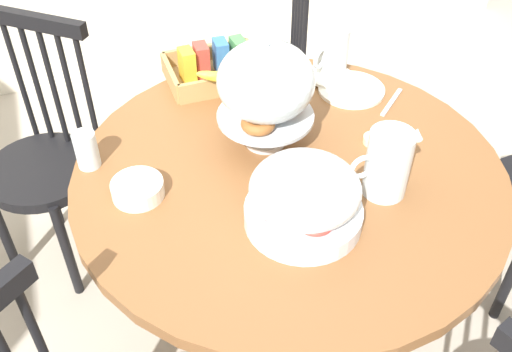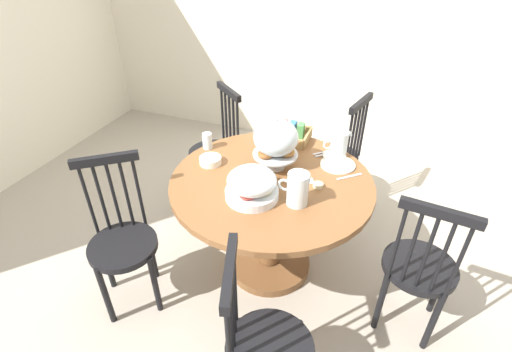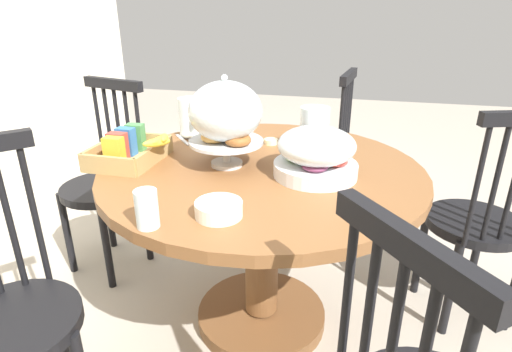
{
  "view_description": "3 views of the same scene",
  "coord_description": "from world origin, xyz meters",
  "px_view_note": "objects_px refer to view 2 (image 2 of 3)",
  "views": [
    {
      "loc": [
        -0.37,
        -1.25,
        1.83
      ],
      "look_at": [
        0.04,
        -0.1,
        0.74
      ],
      "focal_mm": 41.39,
      "sensor_mm": 36.0,
      "label": 1
    },
    {
      "loc": [
        0.72,
        -1.89,
        2.03
      ],
      "look_at": [
        0.04,
        -0.1,
        0.74
      ],
      "focal_mm": 26.68,
      "sensor_mm": 36.0,
      "label": 2
    },
    {
      "loc": [
        -1.3,
        -0.43,
        1.32
      ],
      "look_at": [
        0.04,
        -0.1,
        0.74
      ],
      "focal_mm": 29.3,
      "sensor_mm": 36.0,
      "label": 3
    }
  ],
  "objects_px": {
    "dining_table": "(271,206)",
    "pastry_stand_with_dome": "(276,139)",
    "fruit_platter_covered": "(252,185)",
    "milk_pitcher": "(338,145)",
    "windsor_chair_by_cabinet": "(264,349)",
    "windsor_chair_facing_door": "(419,269)",
    "china_plate_small": "(334,156)",
    "cereal_basket": "(287,133)",
    "butter_dish": "(318,185)",
    "windsor_chair_host_seat": "(216,152)",
    "cereal_bowl": "(210,160)",
    "orange_juice_pitcher": "(298,190)",
    "drinking_glass": "(207,141)",
    "windsor_chair_near_window": "(123,243)",
    "windsor_chair_far_side": "(336,157)",
    "china_plate_large": "(338,165)"
  },
  "relations": [
    {
      "from": "windsor_chair_facing_door",
      "to": "cereal_bowl",
      "type": "bearing_deg",
      "value": 172.65
    },
    {
      "from": "cereal_bowl",
      "to": "windsor_chair_far_side",
      "type": "bearing_deg",
      "value": 51.35
    },
    {
      "from": "butter_dish",
      "to": "windsor_chair_facing_door",
      "type": "bearing_deg",
      "value": -14.62
    },
    {
      "from": "dining_table",
      "to": "windsor_chair_far_side",
      "type": "relative_size",
      "value": 1.25
    },
    {
      "from": "china_plate_small",
      "to": "butter_dish",
      "type": "height_order",
      "value": "same"
    },
    {
      "from": "fruit_platter_covered",
      "to": "milk_pitcher",
      "type": "distance_m",
      "value": 0.72
    },
    {
      "from": "fruit_platter_covered",
      "to": "butter_dish",
      "type": "xyz_separation_m",
      "value": [
        0.32,
        0.23,
        -0.07
      ]
    },
    {
      "from": "windsor_chair_near_window",
      "to": "windsor_chair_by_cabinet",
      "type": "relative_size",
      "value": 1.0
    },
    {
      "from": "windsor_chair_by_cabinet",
      "to": "milk_pitcher",
      "type": "bearing_deg",
      "value": 87.93
    },
    {
      "from": "windsor_chair_near_window",
      "to": "cereal_bowl",
      "type": "bearing_deg",
      "value": 61.43
    },
    {
      "from": "windsor_chair_host_seat",
      "to": "pastry_stand_with_dome",
      "type": "bearing_deg",
      "value": -35.86
    },
    {
      "from": "windsor_chair_far_side",
      "to": "windsor_chair_host_seat",
      "type": "relative_size",
      "value": 1.0
    },
    {
      "from": "windsor_chair_facing_door",
      "to": "pastry_stand_with_dome",
      "type": "distance_m",
      "value": 1.08
    },
    {
      "from": "china_plate_small",
      "to": "drinking_glass",
      "type": "height_order",
      "value": "drinking_glass"
    },
    {
      "from": "fruit_platter_covered",
      "to": "orange_juice_pitcher",
      "type": "distance_m",
      "value": 0.25
    },
    {
      "from": "milk_pitcher",
      "to": "cereal_basket",
      "type": "height_order",
      "value": "milk_pitcher"
    },
    {
      "from": "dining_table",
      "to": "windsor_chair_far_side",
      "type": "bearing_deg",
      "value": 73.92
    },
    {
      "from": "windsor_chair_facing_door",
      "to": "fruit_platter_covered",
      "type": "relative_size",
      "value": 3.25
    },
    {
      "from": "fruit_platter_covered",
      "to": "drinking_glass",
      "type": "relative_size",
      "value": 2.73
    },
    {
      "from": "pastry_stand_with_dome",
      "to": "china_plate_small",
      "type": "bearing_deg",
      "value": 36.73
    },
    {
      "from": "drinking_glass",
      "to": "dining_table",
      "type": "bearing_deg",
      "value": -21.0
    },
    {
      "from": "pastry_stand_with_dome",
      "to": "milk_pitcher",
      "type": "relative_size",
      "value": 1.95
    },
    {
      "from": "pastry_stand_with_dome",
      "to": "china_plate_small",
      "type": "xyz_separation_m",
      "value": [
        0.33,
        0.24,
        -0.18
      ]
    },
    {
      "from": "windsor_chair_by_cabinet",
      "to": "windsor_chair_facing_door",
      "type": "bearing_deg",
      "value": 49.21
    },
    {
      "from": "windsor_chair_near_window",
      "to": "windsor_chair_by_cabinet",
      "type": "bearing_deg",
      "value": -18.25
    },
    {
      "from": "drinking_glass",
      "to": "cereal_basket",
      "type": "bearing_deg",
      "value": 33.86
    },
    {
      "from": "windsor_chair_facing_door",
      "to": "butter_dish",
      "type": "distance_m",
      "value": 0.71
    },
    {
      "from": "windsor_chair_near_window",
      "to": "fruit_platter_covered",
      "type": "height_order",
      "value": "windsor_chair_near_window"
    },
    {
      "from": "orange_juice_pitcher",
      "to": "china_plate_large",
      "type": "distance_m",
      "value": 0.49
    },
    {
      "from": "drinking_glass",
      "to": "windsor_chair_near_window",
      "type": "bearing_deg",
      "value": -105.48
    },
    {
      "from": "windsor_chair_facing_door",
      "to": "pastry_stand_with_dome",
      "type": "height_order",
      "value": "pastry_stand_with_dome"
    },
    {
      "from": "windsor_chair_host_seat",
      "to": "cereal_bowl",
      "type": "bearing_deg",
      "value": -65.92
    },
    {
      "from": "windsor_chair_near_window",
      "to": "cereal_basket",
      "type": "xyz_separation_m",
      "value": [
        0.67,
        1.05,
        0.33
      ]
    },
    {
      "from": "windsor_chair_host_seat",
      "to": "orange_juice_pitcher",
      "type": "xyz_separation_m",
      "value": [
        0.88,
        -0.78,
        0.37
      ]
    },
    {
      "from": "dining_table",
      "to": "windsor_chair_by_cabinet",
      "type": "height_order",
      "value": "windsor_chair_by_cabinet"
    },
    {
      "from": "pastry_stand_with_dome",
      "to": "drinking_glass",
      "type": "bearing_deg",
      "value": 172.2
    },
    {
      "from": "dining_table",
      "to": "pastry_stand_with_dome",
      "type": "bearing_deg",
      "value": 100.05
    },
    {
      "from": "windsor_chair_host_seat",
      "to": "cereal_bowl",
      "type": "distance_m",
      "value": 0.7
    },
    {
      "from": "pastry_stand_with_dome",
      "to": "fruit_platter_covered",
      "type": "bearing_deg",
      "value": -93.83
    },
    {
      "from": "milk_pitcher",
      "to": "butter_dish",
      "type": "xyz_separation_m",
      "value": [
        -0.04,
        -0.39,
        -0.07
      ]
    },
    {
      "from": "windsor_chair_facing_door",
      "to": "cereal_basket",
      "type": "relative_size",
      "value": 3.09
    },
    {
      "from": "windsor_chair_by_cabinet",
      "to": "butter_dish",
      "type": "relative_size",
      "value": 16.25
    },
    {
      "from": "windsor_chair_near_window",
      "to": "china_plate_small",
      "type": "bearing_deg",
      "value": 41.51
    },
    {
      "from": "windsor_chair_near_window",
      "to": "cereal_basket",
      "type": "relative_size",
      "value": 3.09
    },
    {
      "from": "pastry_stand_with_dome",
      "to": "milk_pitcher",
      "type": "height_order",
      "value": "pastry_stand_with_dome"
    },
    {
      "from": "windsor_chair_by_cabinet",
      "to": "pastry_stand_with_dome",
      "type": "bearing_deg",
      "value": 106.23
    },
    {
      "from": "pastry_stand_with_dome",
      "to": "windsor_chair_facing_door",
      "type": "bearing_deg",
      "value": -16.39
    },
    {
      "from": "cereal_basket",
      "to": "orange_juice_pitcher",
      "type": "bearing_deg",
      "value": -68.6
    },
    {
      "from": "windsor_chair_far_side",
      "to": "cereal_basket",
      "type": "height_order",
      "value": "windsor_chair_far_side"
    },
    {
      "from": "windsor_chair_by_cabinet",
      "to": "orange_juice_pitcher",
      "type": "bearing_deg",
      "value": 95.35
    }
  ]
}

